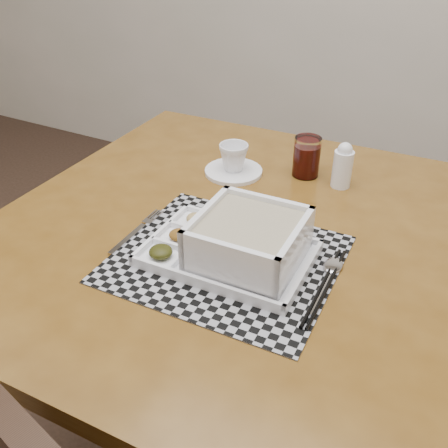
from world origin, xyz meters
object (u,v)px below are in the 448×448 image
(serving_tray, at_px, (243,245))
(cup, at_px, (234,157))
(juice_glass, at_px, (306,158))
(creamer_bottle, at_px, (343,166))
(dining_table, at_px, (244,258))

(serving_tray, relative_size, cup, 4.31)
(cup, height_order, juice_glass, juice_glass)
(creamer_bottle, bearing_deg, cup, -166.67)
(dining_table, height_order, creamer_bottle, creamer_bottle)
(dining_table, height_order, cup, cup)
(dining_table, distance_m, cup, 0.29)
(dining_table, relative_size, cup, 14.64)
(serving_tray, height_order, creamer_bottle, creamer_bottle)
(juice_glass, xyz_separation_m, creamer_bottle, (0.10, -0.01, 0.01))
(serving_tray, bearing_deg, cup, 119.73)
(serving_tray, relative_size, juice_glass, 3.18)
(serving_tray, xyz_separation_m, juice_glass, (-0.02, 0.41, 0.00))
(dining_table, height_order, juice_glass, juice_glass)
(serving_tray, bearing_deg, creamer_bottle, 79.23)
(dining_table, bearing_deg, juice_glass, 84.51)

